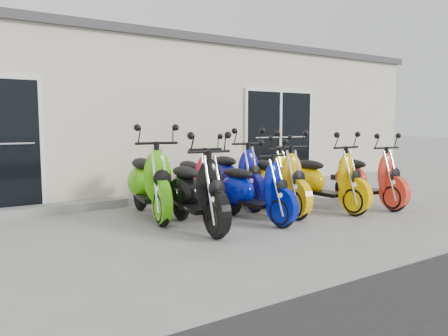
{
  "coord_description": "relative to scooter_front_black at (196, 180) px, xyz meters",
  "views": [
    {
      "loc": [
        -4.17,
        -5.76,
        1.55
      ],
      "look_at": [
        0.0,
        0.6,
        0.75
      ],
      "focal_mm": 35.0,
      "sensor_mm": 36.0,
      "label": 1
    }
  ],
  "objects": [
    {
      "name": "scooter_back_red",
      "position": [
        0.69,
        1.19,
        -0.03
      ],
      "size": [
        0.95,
        1.93,
        1.37
      ],
      "primitive_type": null,
      "rotation": [
        0.0,
        0.0,
        -0.16
      ],
      "color": "red",
      "rests_on": "ground"
    },
    {
      "name": "door_right",
      "position": [
        3.68,
        2.48,
        0.55
      ],
      "size": [
        2.02,
        0.08,
        2.22
      ],
      "primitive_type": "cube",
      "color": "black",
      "rests_on": "front_step"
    },
    {
      "name": "scooter_front_orange_a",
      "position": [
        1.7,
        0.25,
        -0.0
      ],
      "size": [
        0.95,
        2.01,
        1.43
      ],
      "primitive_type": null,
      "rotation": [
        0.0,
        0.0,
        -0.13
      ],
      "color": "#EAAE0B",
      "rests_on": "ground"
    },
    {
      "name": "roof_cap",
      "position": [
        1.08,
        5.51,
        2.57
      ],
      "size": [
        14.2,
        6.2,
        0.16
      ],
      "primitive_type": "cube",
      "color": "#3F3F42",
      "rests_on": "building"
    },
    {
      "name": "building",
      "position": [
        1.08,
        5.51,
        0.89
      ],
      "size": [
        14.0,
        6.0,
        3.2
      ],
      "primitive_type": "cube",
      "color": "beige",
      "rests_on": "ground"
    },
    {
      "name": "scooter_front_black",
      "position": [
        0.0,
        0.0,
        0.0
      ],
      "size": [
        0.9,
        2.0,
        1.43
      ],
      "primitive_type": null,
      "rotation": [
        0.0,
        0.0,
        -0.1
      ],
      "color": "black",
      "rests_on": "ground"
    },
    {
      "name": "door_left",
      "position": [
        -2.12,
        2.48,
        0.55
      ],
      "size": [
        1.07,
        0.08,
        2.22
      ],
      "primitive_type": "cube",
      "color": "black",
      "rests_on": "front_step"
    },
    {
      "name": "scooter_back_blue",
      "position": [
        1.48,
        1.13,
        0.01
      ],
      "size": [
        0.93,
        2.04,
        1.46
      ],
      "primitive_type": null,
      "rotation": [
        0.0,
        0.0,
        -0.11
      ],
      "color": "#0E0F8F",
      "rests_on": "ground"
    },
    {
      "name": "front_step",
      "position": [
        1.08,
        2.33,
        -0.64
      ],
      "size": [
        14.0,
        0.4,
        0.15
      ],
      "primitive_type": "cube",
      "color": "gray",
      "rests_on": "ground"
    },
    {
      "name": "scooter_back_green",
      "position": [
        -0.26,
        1.08,
        0.05
      ],
      "size": [
        1.06,
        2.16,
        1.53
      ],
      "primitive_type": null,
      "rotation": [
        0.0,
        0.0,
        -0.15
      ],
      "color": "#4BB90D",
      "rests_on": "ground"
    },
    {
      "name": "scooter_front_red",
      "position": [
        3.53,
        -0.2,
        -0.03
      ],
      "size": [
        0.84,
        1.9,
        1.36
      ],
      "primitive_type": null,
      "rotation": [
        0.0,
        0.0,
        -0.1
      ],
      "color": "red",
      "rests_on": "ground"
    },
    {
      "name": "scooter_front_blue",
      "position": [
        1.0,
        -0.07,
        -0.06
      ],
      "size": [
        0.82,
        1.82,
        1.31
      ],
      "primitive_type": null,
      "rotation": [
        0.0,
        0.0,
        0.1
      ],
      "color": "#020E93",
      "rests_on": "ground"
    },
    {
      "name": "scooter_front_orange_b",
      "position": [
        2.59,
        -0.05,
        -0.02
      ],
      "size": [
        0.78,
        1.92,
        1.4
      ],
      "primitive_type": null,
      "rotation": [
        0.0,
        0.0,
        0.05
      ],
      "color": "#DEAB00",
      "rests_on": "ground"
    },
    {
      "name": "ground",
      "position": [
        1.08,
        0.31,
        -0.71
      ],
      "size": [
        80.0,
        80.0,
        0.0
      ],
      "primitive_type": "plane",
      "color": "gray",
      "rests_on": "ground"
    },
    {
      "name": "scooter_back_yellow",
      "position": [
        2.26,
        1.23,
        -0.06
      ],
      "size": [
        0.76,
        1.81,
        1.3
      ],
      "primitive_type": null,
      "rotation": [
        0.0,
        0.0,
        0.07
      ],
      "color": "#FFF009",
      "rests_on": "ground"
    }
  ]
}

